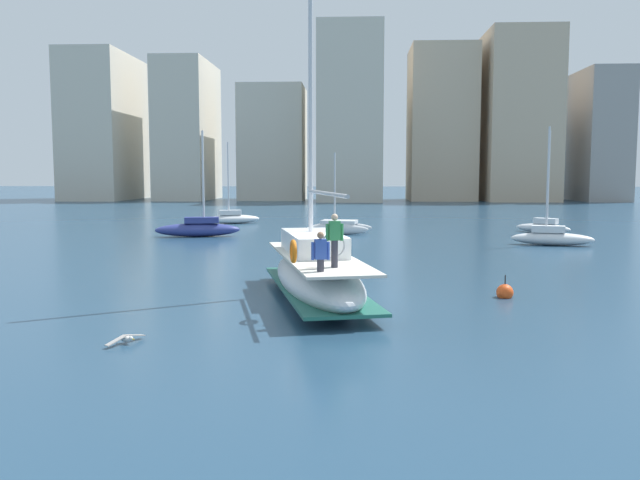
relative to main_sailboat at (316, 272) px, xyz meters
The scene contains 10 objects.
ground_plane 1.09m from the main_sailboat, 65.69° to the right, with size 400.00×400.00×0.00m, color navy.
main_sailboat is the anchor object (origin of this frame).
moored_sloop_near 24.53m from the main_sailboat, 89.50° to the left, with size 4.71×2.80×5.68m.
moored_sloop_far 34.44m from the main_sailboat, 105.18° to the left, with size 4.68×2.88×6.83m.
moored_catamaran 29.66m from the main_sailboat, 60.14° to the left, with size 3.69×3.42×7.23m.
moored_cutter_left 21.64m from the main_sailboat, 53.43° to the left, with size 4.82×2.33×6.94m.
moored_cutter_right 23.51m from the main_sailboat, 113.00° to the left, with size 5.78×2.35×7.06m.
seagull 7.61m from the main_sailboat, 125.44° to the right, with size 0.68×1.16×0.18m.
mooring_buoy 6.47m from the main_sailboat, ahead, with size 0.58×0.58×0.89m.
waterfront_buildings 84.28m from the main_sailboat, 91.11° to the left, with size 86.28×19.60×26.31m.
Camera 1 is at (1.01, -21.37, 4.20)m, focal length 37.04 mm.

